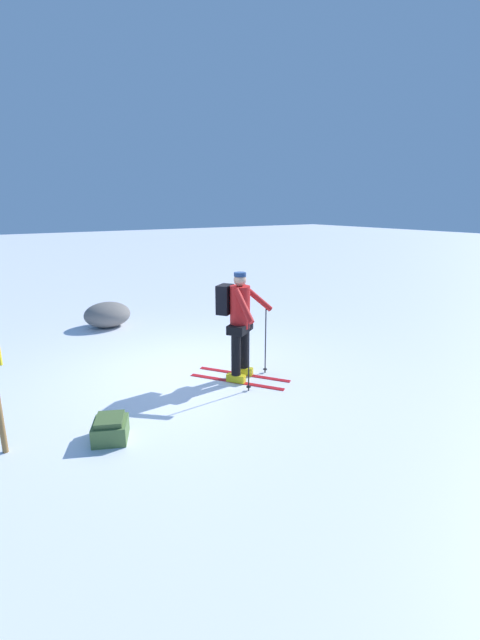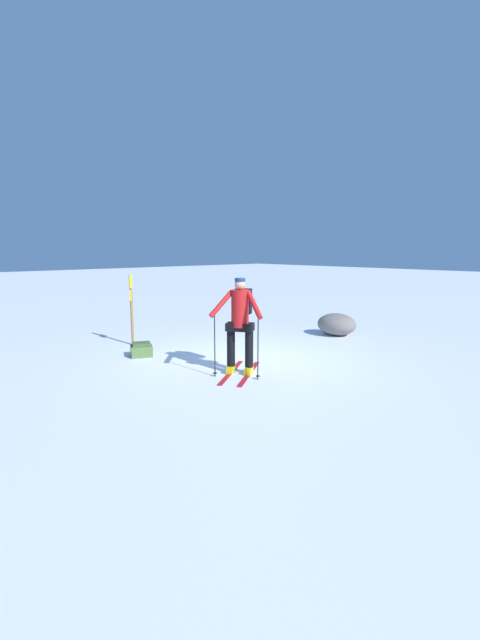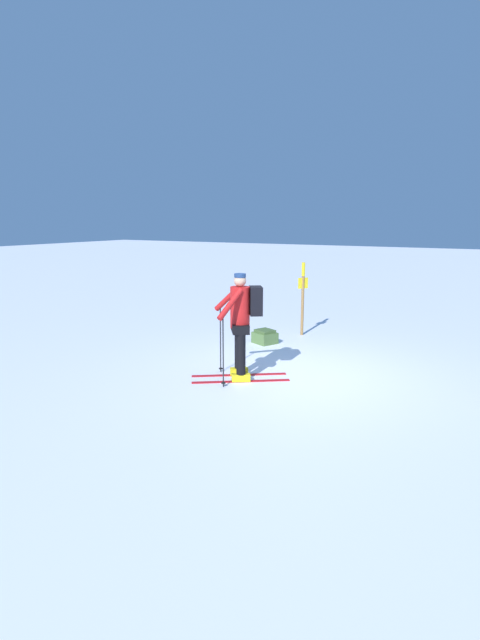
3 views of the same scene
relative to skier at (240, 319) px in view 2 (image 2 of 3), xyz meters
name	(u,v)px [view 2 (image 2 of 3)]	position (x,y,z in m)	size (l,w,h in m)	color
ground_plane	(247,360)	(-0.60, 0.74, -1.01)	(80.00, 80.00, 0.00)	white
skier	(240,319)	(0.00, 0.00, 0.00)	(1.26, 1.57, 1.75)	red
dropped_backpack	(141,350)	(-2.33, -0.73, -0.87)	(0.55, 0.57, 0.29)	#4C6B38
trail_marker	(131,304)	(-3.43, -0.33, -0.02)	(0.21, 0.16, 1.65)	olive
rock_boulder	(337,324)	(-0.86, 4.23, -0.72)	(1.05, 0.89, 0.58)	slate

